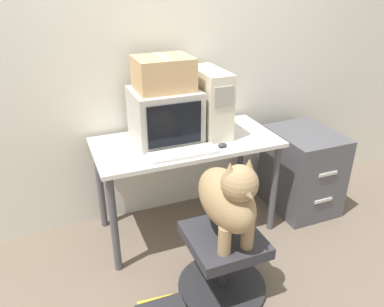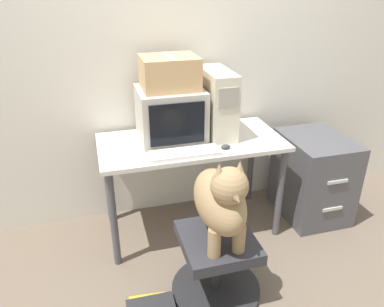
{
  "view_description": "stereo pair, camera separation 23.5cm",
  "coord_description": "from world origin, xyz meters",
  "px_view_note": "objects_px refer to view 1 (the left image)",
  "views": [
    {
      "loc": [
        -0.87,
        -1.95,
        1.82
      ],
      "look_at": [
        -0.08,
        0.01,
        0.8
      ],
      "focal_mm": 35.0,
      "sensor_mm": 36.0,
      "label": 1
    },
    {
      "loc": [
        -0.65,
        -2.03,
        1.82
      ],
      "look_at": [
        -0.08,
        0.01,
        0.8
      ],
      "focal_mm": 35.0,
      "sensor_mm": 36.0,
      "label": 2
    }
  ],
  "objects_px": {
    "pc_tower": "(210,102)",
    "dog": "(229,198)",
    "keyboard": "(184,153)",
    "cardboard_box": "(163,73)",
    "office_chair": "(223,263)",
    "filing_cabinet": "(301,170)",
    "crt_monitor": "(165,115)"
  },
  "relations": [
    {
      "from": "filing_cabinet",
      "to": "pc_tower",
      "type": "bearing_deg",
      "value": 170.0
    },
    {
      "from": "keyboard",
      "to": "cardboard_box",
      "type": "relative_size",
      "value": 1.23
    },
    {
      "from": "office_chair",
      "to": "cardboard_box",
      "type": "relative_size",
      "value": 1.49
    },
    {
      "from": "keyboard",
      "to": "dog",
      "type": "distance_m",
      "value": 0.52
    },
    {
      "from": "keyboard",
      "to": "office_chair",
      "type": "bearing_deg",
      "value": -81.56
    },
    {
      "from": "pc_tower",
      "to": "office_chair",
      "type": "bearing_deg",
      "value": -107.6
    },
    {
      "from": "filing_cabinet",
      "to": "cardboard_box",
      "type": "height_order",
      "value": "cardboard_box"
    },
    {
      "from": "office_chair",
      "to": "cardboard_box",
      "type": "xyz_separation_m",
      "value": [
        -0.1,
        0.77,
        1.01
      ]
    },
    {
      "from": "keyboard",
      "to": "office_chair",
      "type": "height_order",
      "value": "keyboard"
    },
    {
      "from": "pc_tower",
      "to": "filing_cabinet",
      "type": "xyz_separation_m",
      "value": [
        0.79,
        -0.14,
        -0.65
      ]
    },
    {
      "from": "pc_tower",
      "to": "cardboard_box",
      "type": "height_order",
      "value": "cardboard_box"
    },
    {
      "from": "office_chair",
      "to": "filing_cabinet",
      "type": "distance_m",
      "value": 1.21
    },
    {
      "from": "dog",
      "to": "cardboard_box",
      "type": "distance_m",
      "value": 0.96
    },
    {
      "from": "dog",
      "to": "cardboard_box",
      "type": "bearing_deg",
      "value": 96.8
    },
    {
      "from": "office_chair",
      "to": "filing_cabinet",
      "type": "bearing_deg",
      "value": 31.22
    },
    {
      "from": "keyboard",
      "to": "filing_cabinet",
      "type": "distance_m",
      "value": 1.19
    },
    {
      "from": "dog",
      "to": "crt_monitor",
      "type": "bearing_deg",
      "value": 96.83
    },
    {
      "from": "crt_monitor",
      "to": "keyboard",
      "type": "xyz_separation_m",
      "value": [
        0.03,
        -0.29,
        -0.17
      ]
    },
    {
      "from": "office_chair",
      "to": "dog",
      "type": "height_order",
      "value": "dog"
    },
    {
      "from": "crt_monitor",
      "to": "filing_cabinet",
      "type": "height_order",
      "value": "crt_monitor"
    },
    {
      "from": "keyboard",
      "to": "cardboard_box",
      "type": "distance_m",
      "value": 0.55
    },
    {
      "from": "keyboard",
      "to": "filing_cabinet",
      "type": "xyz_separation_m",
      "value": [
        1.1,
        0.15,
        -0.42
      ]
    },
    {
      "from": "office_chair",
      "to": "filing_cabinet",
      "type": "xyz_separation_m",
      "value": [
        1.03,
        0.63,
        0.12
      ]
    },
    {
      "from": "keyboard",
      "to": "dog",
      "type": "height_order",
      "value": "dog"
    },
    {
      "from": "crt_monitor",
      "to": "keyboard",
      "type": "distance_m",
      "value": 0.34
    },
    {
      "from": "crt_monitor",
      "to": "keyboard",
      "type": "bearing_deg",
      "value": -84.99
    },
    {
      "from": "cardboard_box",
      "to": "crt_monitor",
      "type": "bearing_deg",
      "value": -90.0
    },
    {
      "from": "keyboard",
      "to": "crt_monitor",
      "type": "bearing_deg",
      "value": 95.01
    },
    {
      "from": "keyboard",
      "to": "office_chair",
      "type": "relative_size",
      "value": 0.82
    },
    {
      "from": "filing_cabinet",
      "to": "keyboard",
      "type": "bearing_deg",
      "value": -172.22
    },
    {
      "from": "pc_tower",
      "to": "cardboard_box",
      "type": "distance_m",
      "value": 0.41
    },
    {
      "from": "pc_tower",
      "to": "dog",
      "type": "distance_m",
      "value": 0.88
    }
  ]
}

